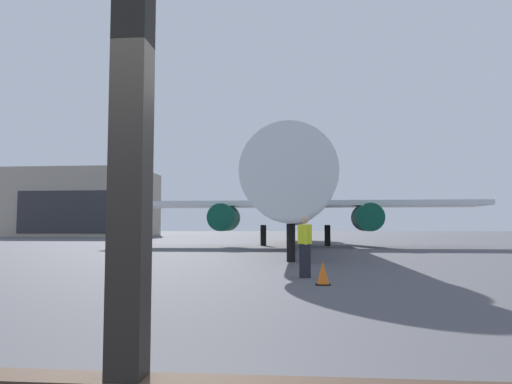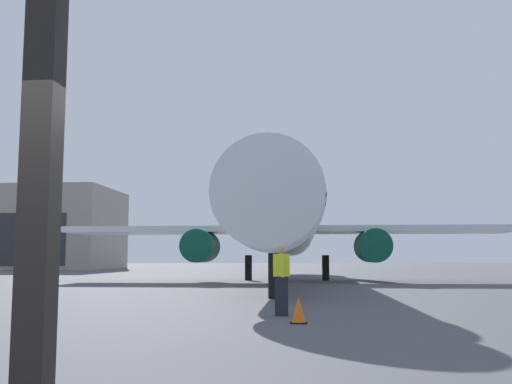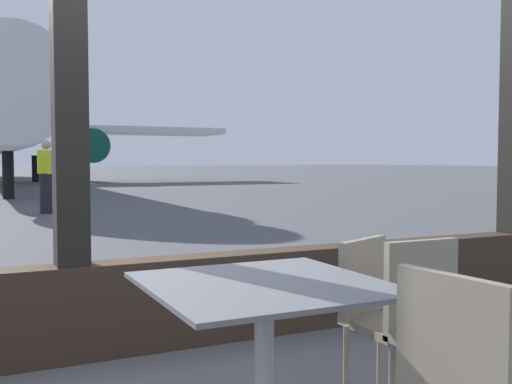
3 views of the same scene
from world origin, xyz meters
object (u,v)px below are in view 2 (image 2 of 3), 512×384
(ground_crew_worker, at_px, (281,278))
(traffic_cone, at_px, (299,311))
(distant_hangar, at_px, (36,229))
(airplane, at_px, (286,225))

(ground_crew_worker, relative_size, traffic_cone, 2.99)
(ground_crew_worker, xyz_separation_m, distant_hangar, (-33.13, 57.45, 4.09))
(traffic_cone, height_order, distant_hangar, distant_hangar)
(traffic_cone, bearing_deg, distant_hangar, 119.60)
(airplane, relative_size, ground_crew_worker, 21.16)
(airplane, bearing_deg, traffic_cone, -87.59)
(ground_crew_worker, height_order, distant_hangar, distant_hangar)
(ground_crew_worker, xyz_separation_m, traffic_cone, (0.43, -1.62, -0.63))
(airplane, xyz_separation_m, ground_crew_worker, (0.51, -20.68, -2.46))
(ground_crew_worker, bearing_deg, airplane, 91.42)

